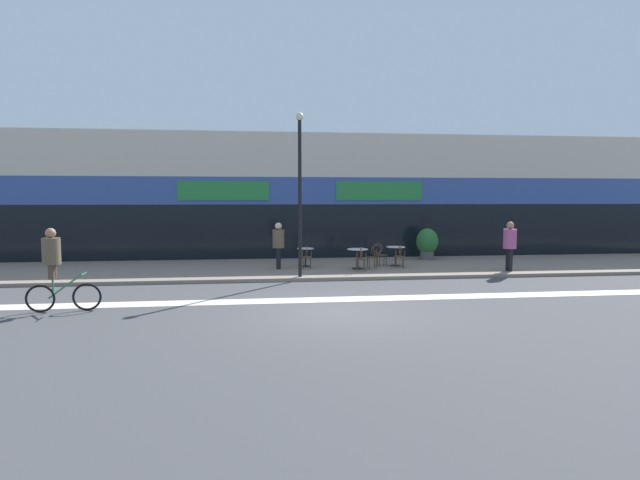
% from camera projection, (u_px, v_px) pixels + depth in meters
% --- Properties ---
extents(ground_plane, '(120.00, 120.00, 0.00)m').
position_uv_depth(ground_plane, '(337.00, 311.00, 12.36)').
color(ground_plane, '#424244').
extents(sidewalk_slab, '(40.00, 5.50, 0.12)m').
position_uv_depth(sidewalk_slab, '(309.00, 268.00, 19.53)').
color(sidewalk_slab, gray).
rests_on(sidewalk_slab, ground).
extents(storefront_facade, '(40.00, 4.06, 5.68)m').
position_uv_depth(storefront_facade, '(299.00, 197.00, 23.96)').
color(storefront_facade, beige).
rests_on(storefront_facade, ground).
extents(bike_lane_stripe, '(36.00, 0.70, 0.01)m').
position_uv_depth(bike_lane_stripe, '(329.00, 299.00, 13.79)').
color(bike_lane_stripe, silver).
rests_on(bike_lane_stripe, ground).
extents(bistro_table_0, '(0.66, 0.66, 0.72)m').
position_uv_depth(bistro_table_0, '(306.00, 253.00, 19.54)').
color(bistro_table_0, black).
rests_on(bistro_table_0, sidewalk_slab).
extents(bistro_table_1, '(0.79, 0.79, 0.76)m').
position_uv_depth(bistro_table_1, '(358.00, 254.00, 18.89)').
color(bistro_table_1, black).
rests_on(bistro_table_1, sidewalk_slab).
extents(bistro_table_2, '(0.74, 0.74, 0.76)m').
position_uv_depth(bistro_table_2, '(396.00, 252.00, 19.73)').
color(bistro_table_2, black).
rests_on(bistro_table_2, sidewalk_slab).
extents(cafe_chair_0_near, '(0.44, 0.59, 0.90)m').
position_uv_depth(cafe_chair_0_near, '(307.00, 255.00, 18.92)').
color(cafe_chair_0_near, '#4C3823').
rests_on(cafe_chair_0_near, sidewalk_slab).
extents(cafe_chair_1_near, '(0.42, 0.59, 0.90)m').
position_uv_depth(cafe_chair_1_near, '(361.00, 257.00, 18.27)').
color(cafe_chair_1_near, '#4C3823').
rests_on(cafe_chair_1_near, sidewalk_slab).
extents(cafe_chair_1_side, '(0.58, 0.41, 0.90)m').
position_uv_depth(cafe_chair_1_side, '(374.00, 255.00, 18.97)').
color(cafe_chair_1_side, '#4C3823').
rests_on(cafe_chair_1_side, sidewalk_slab).
extents(cafe_chair_2_near, '(0.45, 0.60, 0.90)m').
position_uv_depth(cafe_chair_2_near, '(400.00, 255.00, 19.11)').
color(cafe_chair_2_near, '#4C3823').
rests_on(cafe_chair_2_near, sidewalk_slab).
extents(cafe_chair_2_side, '(0.59, 0.44, 0.90)m').
position_uv_depth(cafe_chair_2_side, '(380.00, 253.00, 19.65)').
color(cafe_chair_2_side, '#4C3823').
rests_on(cafe_chair_2_side, sidewalk_slab).
extents(planter_pot, '(0.94, 0.94, 1.36)m').
position_uv_depth(planter_pot, '(427.00, 243.00, 21.75)').
color(planter_pot, '#4C4C51').
rests_on(planter_pot, sidewalk_slab).
extents(lamp_post, '(0.26, 0.26, 5.52)m').
position_uv_depth(lamp_post, '(300.00, 184.00, 16.78)').
color(lamp_post, black).
rests_on(lamp_post, sidewalk_slab).
extents(cyclist_0, '(1.76, 0.53, 2.08)m').
position_uv_depth(cyclist_0, '(55.00, 264.00, 12.21)').
color(cyclist_0, black).
rests_on(cyclist_0, ground).
extents(pedestrian_near_end, '(0.47, 0.47, 1.82)m').
position_uv_depth(pedestrian_near_end, '(510.00, 242.00, 18.30)').
color(pedestrian_near_end, black).
rests_on(pedestrian_near_end, sidewalk_slab).
extents(pedestrian_far_end, '(0.50, 0.50, 1.75)m').
position_uv_depth(pedestrian_far_end, '(278.00, 241.00, 18.84)').
color(pedestrian_far_end, black).
rests_on(pedestrian_far_end, sidewalk_slab).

